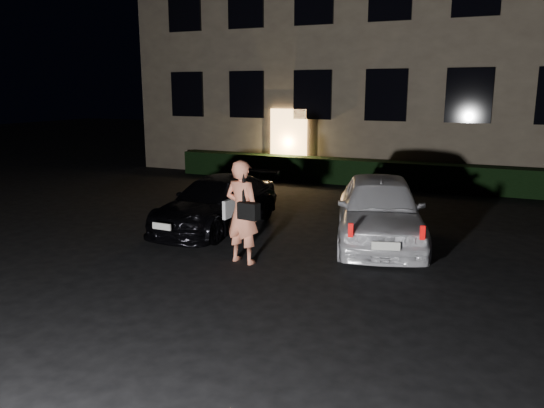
% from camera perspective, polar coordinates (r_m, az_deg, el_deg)
% --- Properties ---
extents(ground, '(80.00, 80.00, 0.00)m').
position_cam_1_polar(ground, '(8.64, -4.45, -9.43)').
color(ground, black).
rests_on(ground, ground).
extents(building, '(20.00, 8.11, 12.00)m').
position_cam_1_polar(building, '(22.54, 14.82, 19.00)').
color(building, brown).
rests_on(building, ground).
extents(hedge, '(15.00, 0.70, 0.85)m').
position_cam_1_polar(hedge, '(18.17, 11.52, 3.23)').
color(hedge, black).
rests_on(hedge, ground).
extents(sedan, '(1.79, 4.17, 1.18)m').
position_cam_1_polar(sedan, '(12.45, -5.96, 0.12)').
color(sedan, black).
rests_on(sedan, ground).
extents(hatch, '(2.83, 4.58, 1.46)m').
position_cam_1_polar(hatch, '(11.32, 11.48, -0.56)').
color(hatch, white).
rests_on(hatch, ground).
extents(man, '(0.81, 0.57, 1.94)m').
position_cam_1_polar(man, '(9.79, -3.20, -0.84)').
color(man, '#FF8E69').
rests_on(man, ground).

